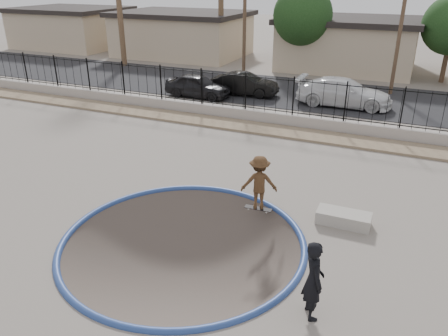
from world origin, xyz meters
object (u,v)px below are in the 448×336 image
skateboard (258,208)px  concrete_ledge (344,218)px  car_a (198,86)px  car_b (244,84)px  skater (259,185)px  car_c (344,92)px  videographer (313,280)px

skateboard → concrete_ledge: concrete_ledge is taller
car_a → concrete_ledge: bearing=-135.1°
concrete_ledge → car_b: 15.60m
concrete_ledge → car_b: bearing=122.5°
skater → skateboard: size_ratio=1.98×
skater → car_a: bearing=-77.3°
car_a → car_c: (8.51, 1.60, 0.08)m
concrete_ledge → car_c: 13.37m
concrete_ledge → car_a: car_a is taller
skater → concrete_ledge: skater is taller
car_b → car_c: 6.08m
videographer → car_c: size_ratio=0.36×
skater → concrete_ledge: (2.66, 0.24, -0.69)m
skateboard → concrete_ledge: (2.66, 0.24, 0.14)m
car_a → car_c: size_ratio=0.77×
skater → concrete_ledge: bearing=163.4°
concrete_ledge → videographer: bearing=-90.0°
skater → car_b: bearing=-88.8°
skateboard → concrete_ledge: 2.67m
skater → car_a: size_ratio=0.44×
skater → car_c: (0.37, 13.40, -0.08)m
skateboard → skater: bearing=42.2°
concrete_ledge → skateboard: bearing=-174.8°
car_b → car_c: size_ratio=0.78×
car_a → car_c: car_c is taller
car_a → car_b: size_ratio=0.99×
concrete_ledge → car_a: (-10.80, 11.56, 0.53)m
concrete_ledge → car_a: size_ratio=0.39×
skater → car_a: (-8.14, 11.80, -0.16)m
videographer → concrete_ledge: size_ratio=1.19×
skateboard → videographer: (2.66, -3.99, 0.89)m
skateboard → car_b: 14.58m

